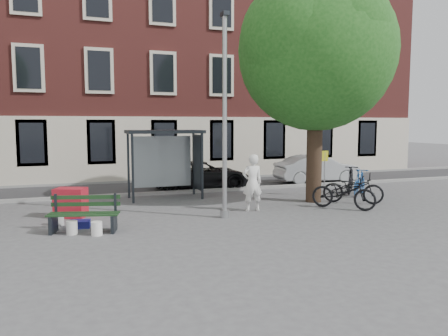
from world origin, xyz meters
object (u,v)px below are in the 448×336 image
Objects in this scene: bike_a at (353,188)px; car_dark at (202,175)px; bus_shelter at (174,148)px; bike_b at (360,182)px; car_silver at (317,169)px; notice_sign at (325,164)px; lamppost at (225,126)px; painter at (252,183)px; bike_c at (343,192)px; bike_d at (351,180)px; bench at (84,216)px; red_stand at (71,203)px.

car_dark is at bearing 75.34° from bike_a.
bus_shelter is 1.35× the size of bike_a.
car_silver is (0.40, 3.85, 0.14)m from bike_b.
car_silver is 2.27× the size of notice_sign.
bus_shelter is 1.62× the size of bike_b.
lamppost is 2.14× the size of bus_shelter.
painter is 5.52m from bike_b.
bike_c is at bearing 93.34° from bike_b.
painter is (1.20, 0.67, -1.85)m from lamppost.
painter is at bearing 61.52° from bike_d.
bus_shelter is at bearing 156.55° from notice_sign.
lamppost is at bearing 63.07° from bike_d.
bench is 1.03× the size of bike_d.
bike_b is (5.30, 1.48, -0.41)m from painter.
red_stand is at bearing -8.69° from painter.
car_silver reaches higher than bike_d.
car_dark reaches higher than red_stand.
lamppost reaches higher than bike_b.
bike_d reaches higher than red_stand.
notice_sign is at bearing 4.67° from red_stand.
painter is 0.46× the size of car_silver.
bus_shelter is at bearing 107.59° from car_silver.
bike_c is (3.04, -0.69, -0.37)m from painter.
bike_c is 1.20× the size of notice_sign.
car_dark is 1.07× the size of car_silver.
bus_shelter is at bearing 97.49° from bike_a.
bus_shelter reaches higher than car_silver.
bench is 9.35m from bike_a.
bike_a is at bearing -177.75° from painter.
red_stand is (-8.67, 1.65, -0.12)m from bike_c.
car_silver is at bearing 24.65° from bike_c.
lamppost reaches higher than bike_a.
bench is (-4.10, -0.40, -2.35)m from lamppost.
bike_b is at bearing -163.36° from painter.
bike_d is (2.26, 2.76, -0.00)m from bike_c.
bike_b is 10.94m from red_stand.
painter is 5.70m from bike_d.
lamppost reaches higher than notice_sign.
bike_d is at bearing -157.57° from painter.
car_silver is at bearing 19.38° from bike_a.
bike_b is at bearing 18.32° from lamppost.
car_dark is at bearing 49.38° from bus_shelter.
bike_d reaches higher than bike_b.
bike_d is (10.60, 3.15, 0.13)m from bench.
bike_a is 1.92m from bike_b.
bench is 9.59m from notice_sign.
bench is at bearing -169.61° from notice_sign.
bike_a is at bearing -91.45° from notice_sign.
car_dark reaches higher than bike_d.
bike_b is 1.67m from notice_sign.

